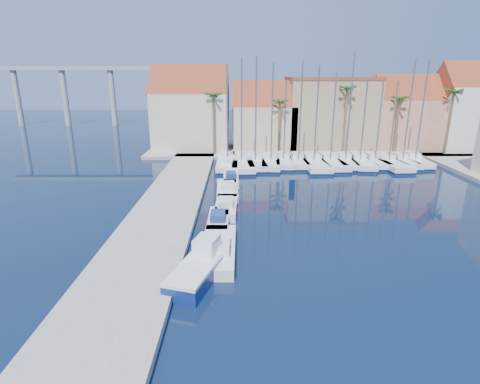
# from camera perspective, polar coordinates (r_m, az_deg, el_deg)

# --- Properties ---
(ground) EXTENTS (260.00, 260.00, 0.00)m
(ground) POSITION_cam_1_polar(r_m,az_deg,el_deg) (19.79, 6.95, -20.49)
(ground) COLOR black
(ground) RESTS_ON ground
(quay_west) EXTENTS (6.00, 77.00, 0.50)m
(quay_west) POSITION_cam_1_polar(r_m,az_deg,el_deg) (32.03, -12.36, -4.87)
(quay_west) COLOR gray
(quay_west) RESTS_ON ground
(shore_north) EXTENTS (54.00, 16.00, 0.50)m
(shore_north) POSITION_cam_1_polar(r_m,az_deg,el_deg) (65.77, 10.55, 6.55)
(shore_north) COLOR gray
(shore_north) RESTS_ON ground
(fishing_boat) EXTENTS (3.82, 6.61, 2.20)m
(fishing_boat) POSITION_cam_1_polar(r_m,az_deg,el_deg) (23.97, -6.00, -11.11)
(fishing_boat) COLOR navy
(fishing_boat) RESTS_ON ground
(motorboat_west_0) EXTENTS (2.42, 7.36, 1.40)m
(motorboat_west_0) POSITION_cam_1_polar(r_m,az_deg,el_deg) (26.50, -3.35, -8.68)
(motorboat_west_0) COLOR white
(motorboat_west_0) RESTS_ON ground
(motorboat_west_1) EXTENTS (1.71, 5.32, 1.40)m
(motorboat_west_1) POSITION_cam_1_polar(r_m,az_deg,el_deg) (31.47, -3.33, -4.37)
(motorboat_west_1) COLOR white
(motorboat_west_1) RESTS_ON ground
(motorboat_west_2) EXTENTS (2.06, 6.06, 1.40)m
(motorboat_west_2) POSITION_cam_1_polar(r_m,az_deg,el_deg) (34.76, -2.14, -2.23)
(motorboat_west_2) COLOR white
(motorboat_west_2) RESTS_ON ground
(motorboat_west_3) EXTENTS (2.40, 6.79, 1.40)m
(motorboat_west_3) POSITION_cam_1_polar(r_m,az_deg,el_deg) (39.87, -1.96, 0.34)
(motorboat_west_3) COLOR white
(motorboat_west_3) RESTS_ON ground
(motorboat_west_4) EXTENTS (1.89, 5.48, 1.40)m
(motorboat_west_4) POSITION_cam_1_polar(r_m,az_deg,el_deg) (44.22, -1.39, 2.04)
(motorboat_west_4) COLOR white
(motorboat_west_4) RESTS_ON ground
(motorboat_west_5) EXTENTS (2.79, 6.93, 1.40)m
(motorboat_west_5) POSITION_cam_1_polar(r_m,az_deg,el_deg) (50.68, -1.90, 4.00)
(motorboat_west_5) COLOR white
(motorboat_west_5) RESTS_ON ground
(motorboat_west_6) EXTENTS (2.56, 7.22, 1.40)m
(motorboat_west_6) POSITION_cam_1_polar(r_m,az_deg,el_deg) (53.94, -1.57, 4.82)
(motorboat_west_6) COLOR white
(motorboat_west_6) RESTS_ON ground
(sailboat_0) EXTENTS (2.94, 10.94, 13.62)m
(sailboat_0) POSITION_cam_1_polar(r_m,az_deg,el_deg) (52.89, -1.88, 4.65)
(sailboat_0) COLOR white
(sailboat_0) RESTS_ON ground
(sailboat_1) EXTENTS (3.76, 11.83, 14.31)m
(sailboat_1) POSITION_cam_1_polar(r_m,az_deg,el_deg) (52.59, 0.18, 4.58)
(sailboat_1) COLOR white
(sailboat_1) RESTS_ON ground
(sailboat_2) EXTENTS (3.18, 9.73, 14.58)m
(sailboat_2) POSITION_cam_1_polar(r_m,az_deg,el_deg) (52.75, 2.28, 4.65)
(sailboat_2) COLOR white
(sailboat_2) RESTS_ON ground
(sailboat_3) EXTENTS (3.30, 9.61, 13.77)m
(sailboat_3) POSITION_cam_1_polar(r_m,az_deg,el_deg) (52.87, 4.73, 4.63)
(sailboat_3) COLOR white
(sailboat_3) RESTS_ON ground
(sailboat_4) EXTENTS (2.82, 9.02, 11.67)m
(sailboat_4) POSITION_cam_1_polar(r_m,az_deg,el_deg) (53.80, 6.61, 4.76)
(sailboat_4) COLOR white
(sailboat_4) RESTS_ON ground
(sailboat_5) EXTENTS (2.25, 8.40, 14.05)m
(sailboat_5) POSITION_cam_1_polar(r_m,az_deg,el_deg) (53.92, 8.79, 4.76)
(sailboat_5) COLOR white
(sailboat_5) RESTS_ON ground
(sailboat_6) EXTENTS (3.19, 11.46, 13.53)m
(sailboat_6) POSITION_cam_1_polar(r_m,az_deg,el_deg) (53.67, 11.03, 4.51)
(sailboat_6) COLOR white
(sailboat_6) RESTS_ON ground
(sailboat_7) EXTENTS (3.70, 10.80, 12.60)m
(sailboat_7) POSITION_cam_1_polar(r_m,az_deg,el_deg) (54.57, 13.38, 4.57)
(sailboat_7) COLOR white
(sailboat_7) RESTS_ON ground
(sailboat_8) EXTENTS (2.94, 9.07, 14.88)m
(sailboat_8) POSITION_cam_1_polar(r_m,az_deg,el_deg) (55.23, 15.66, 4.62)
(sailboat_8) COLOR white
(sailboat_8) RESTS_ON ground
(sailboat_9) EXTENTS (3.27, 10.12, 11.50)m
(sailboat_9) POSITION_cam_1_polar(r_m,az_deg,el_deg) (55.83, 17.66, 4.50)
(sailboat_9) COLOR white
(sailboat_9) RESTS_ON ground
(sailboat_10) EXTENTS (2.79, 8.39, 11.82)m
(sailboat_10) POSITION_cam_1_polar(r_m,az_deg,el_deg) (56.60, 19.68, 4.50)
(sailboat_10) COLOR white
(sailboat_10) RESTS_ON ground
(sailboat_11) EXTENTS (3.66, 11.07, 11.55)m
(sailboat_11) POSITION_cam_1_polar(r_m,az_deg,el_deg) (56.70, 21.43, 4.29)
(sailboat_11) COLOR white
(sailboat_11) RESTS_ON ground
(sailboat_12) EXTENTS (2.88, 8.36, 14.22)m
(sailboat_12) POSITION_cam_1_polar(r_m,az_deg,el_deg) (57.74, 23.30, 4.39)
(sailboat_12) COLOR white
(sailboat_12) RESTS_ON ground
(sailboat_13) EXTENTS (2.64, 8.85, 14.21)m
(sailboat_13) POSITION_cam_1_polar(r_m,az_deg,el_deg) (59.29, 24.96, 4.47)
(sailboat_13) COLOR white
(sailboat_13) RESTS_ON ground
(building_0) EXTENTS (12.30, 9.00, 13.50)m
(building_0) POSITION_cam_1_polar(r_m,az_deg,el_deg) (63.23, -7.46, 12.02)
(building_0) COLOR beige
(building_0) RESTS_ON shore_north
(building_1) EXTENTS (10.30, 8.00, 11.00)m
(building_1) POSITION_cam_1_polar(r_m,az_deg,el_deg) (63.03, 3.68, 10.99)
(building_1) COLOR tan
(building_1) RESTS_ON shore_north
(building_2) EXTENTS (14.20, 10.20, 11.50)m
(building_2) POSITION_cam_1_polar(r_m,az_deg,el_deg) (65.60, 13.47, 11.65)
(building_2) COLOR tan
(building_2) RESTS_ON shore_north
(building_3) EXTENTS (10.30, 8.00, 12.00)m
(building_3) POSITION_cam_1_polar(r_m,az_deg,el_deg) (68.51, 23.61, 10.59)
(building_3) COLOR #B6775C
(building_3) RESTS_ON shore_north
(building_4) EXTENTS (8.30, 8.00, 14.00)m
(building_4) POSITION_cam_1_polar(r_m,az_deg,el_deg) (71.63, 30.75, 10.76)
(building_4) COLOR white
(building_4) RESTS_ON shore_north
(palm_0) EXTENTS (2.60, 2.60, 10.15)m
(palm_0) POSITION_cam_1_polar(r_m,az_deg,el_deg) (57.71, -4.10, 14.18)
(palm_0) COLOR brown
(palm_0) RESTS_ON shore_north
(palm_1) EXTENTS (2.60, 2.60, 9.15)m
(palm_1) POSITION_cam_1_polar(r_m,az_deg,el_deg) (58.00, 6.10, 13.21)
(palm_1) COLOR brown
(palm_1) RESTS_ON shore_north
(palm_2) EXTENTS (2.60, 2.60, 11.15)m
(palm_2) POSITION_cam_1_polar(r_m,az_deg,el_deg) (59.83, 16.05, 14.59)
(palm_2) COLOR brown
(palm_2) RESTS_ON shore_north
(palm_3) EXTENTS (2.60, 2.60, 9.65)m
(palm_3) POSITION_cam_1_polar(r_m,az_deg,el_deg) (62.55, 23.16, 12.69)
(palm_3) COLOR brown
(palm_3) RESTS_ON shore_north
(palm_4) EXTENTS (2.60, 2.60, 10.65)m
(palm_4) POSITION_cam_1_polar(r_m,az_deg,el_deg) (66.03, 29.81, 12.82)
(palm_4) COLOR brown
(palm_4) RESTS_ON shore_north
(viaduct) EXTENTS (48.00, 2.20, 14.45)m
(viaduct) POSITION_cam_1_polar(r_m,az_deg,el_deg) (104.23, -21.75, 15.02)
(viaduct) COLOR #9E9E99
(viaduct) RESTS_ON ground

